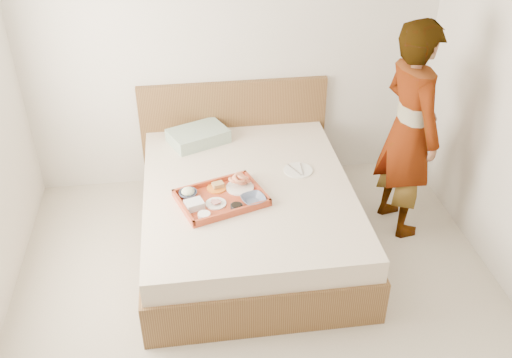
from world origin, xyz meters
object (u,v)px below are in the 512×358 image
object	(u,v)px
dinner_plate	(298,170)
person	(409,131)
tray	(221,198)
bed	(248,214)

from	to	relation	value
dinner_plate	person	world-z (taller)	person
person	tray	bearing A→B (deg)	87.61
tray	person	xyz separation A→B (m)	(1.46, 0.24, 0.31)
bed	person	size ratio (longest dim) A/B	1.16
bed	dinner_plate	size ratio (longest dim) A/B	8.85
dinner_plate	tray	bearing A→B (deg)	-153.29
bed	person	bearing A→B (deg)	3.48
dinner_plate	person	xyz separation A→B (m)	(0.83, -0.07, 0.33)
person	dinner_plate	bearing A→B (deg)	73.05
tray	person	bearing A→B (deg)	-8.80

